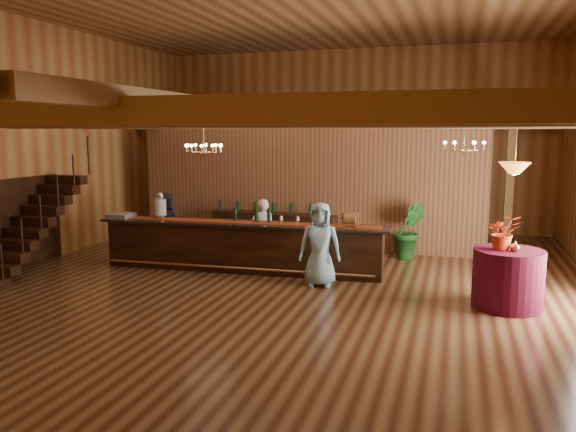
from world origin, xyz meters
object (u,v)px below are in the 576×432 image
(backbar_shelf, at_px, (273,231))
(chandelier_right, at_px, (464,145))
(round_table, at_px, (508,279))
(floor_plant, at_px, (409,230))
(beverage_dispenser, at_px, (160,206))
(pendant_lamp, at_px, (515,168))
(tasting_bar, at_px, (242,246))
(guest, at_px, (320,244))
(staff_second, at_px, (165,225))
(raffle_drum, at_px, (350,219))
(bartender, at_px, (263,231))
(chandelier_left, at_px, (204,148))

(backbar_shelf, bearing_deg, chandelier_right, -11.06)
(round_table, relative_size, floor_plant, 0.85)
(beverage_dispenser, xyz_separation_m, pendant_lamp, (7.25, -1.08, 1.05))
(tasting_bar, xyz_separation_m, guest, (1.91, -0.70, 0.29))
(staff_second, bearing_deg, backbar_shelf, -156.04)
(raffle_drum, distance_m, bartender, 2.32)
(bartender, bearing_deg, staff_second, -18.81)
(raffle_drum, relative_size, bartender, 0.23)
(pendant_lamp, height_order, staff_second, pendant_lamp)
(tasting_bar, xyz_separation_m, beverage_dispenser, (-1.94, -0.04, 0.81))
(chandelier_left, xyz_separation_m, staff_second, (-1.41, 0.74, -1.88))
(backbar_shelf, height_order, pendant_lamp, pendant_lamp)
(chandelier_right, bearing_deg, raffle_drum, -158.29)
(tasting_bar, xyz_separation_m, bartender, (0.21, 0.79, 0.20))
(bartender, bearing_deg, round_table, 140.77)
(pendant_lamp, xyz_separation_m, staff_second, (-7.61, 1.92, -1.63))
(beverage_dispenser, bearing_deg, floor_plant, 23.22)
(backbar_shelf, xyz_separation_m, bartender, (0.27, -1.56, 0.28))
(guest, bearing_deg, staff_second, 151.68)
(pendant_lamp, xyz_separation_m, floor_plant, (-1.95, 3.36, -1.71))
(bartender, distance_m, staff_second, 2.50)
(beverage_dispenser, height_order, guest, beverage_dispenser)
(raffle_drum, height_order, backbar_shelf, raffle_drum)
(raffle_drum, distance_m, pendant_lamp, 3.39)
(backbar_shelf, xyz_separation_m, pendant_lamp, (5.38, -3.48, 1.93))
(round_table, bearing_deg, floor_plant, 120.09)
(chandelier_left, xyz_separation_m, chandelier_right, (5.40, 0.86, 0.07))
(chandelier_right, bearing_deg, backbar_shelf, 162.63)
(tasting_bar, xyz_separation_m, pendant_lamp, (5.32, -1.12, 1.86))
(round_table, bearing_deg, chandelier_left, 169.24)
(pendant_lamp, distance_m, staff_second, 8.01)
(bartender, relative_size, staff_second, 0.96)
(pendant_lamp, distance_m, guest, 3.78)
(tasting_bar, relative_size, guest, 3.88)
(tasting_bar, bearing_deg, guest, -22.86)
(beverage_dispenser, bearing_deg, bartender, 21.12)
(chandelier_left, bearing_deg, backbar_shelf, 70.38)
(raffle_drum, bearing_deg, floor_plant, 65.09)
(bartender, bearing_deg, pendant_lamp, 140.77)
(staff_second, relative_size, floor_plant, 1.13)
(staff_second, bearing_deg, raffle_drum, 159.95)
(tasting_bar, relative_size, round_table, 5.47)
(beverage_dispenser, xyz_separation_m, chandelier_right, (6.46, 0.96, 1.37))
(floor_plant, bearing_deg, backbar_shelf, 178.08)
(bartender, bearing_deg, chandelier_right, 163.00)
(chandelier_left, bearing_deg, chandelier_right, 9.07)
(round_table, distance_m, staff_second, 7.85)
(backbar_shelf, bearing_deg, chandelier_left, -103.30)
(guest, bearing_deg, chandelier_left, 156.07)
(staff_second, bearing_deg, chandelier_left, 141.30)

